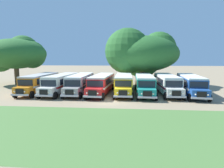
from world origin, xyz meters
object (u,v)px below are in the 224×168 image
Objects in this scene: parked_bus_slot_4 at (124,83)px; parked_bus_slot_5 at (144,83)px; parked_bus_slot_0 at (40,82)px; parked_bus_slot_6 at (167,83)px; broad_shade_tree at (141,54)px; parked_bus_slot_2 at (80,83)px; parked_bus_slot_7 at (191,84)px; parked_bus_slot_1 at (61,82)px; secondary_tree at (17,54)px; parked_bus_slot_3 at (102,83)px.

parked_bus_slot_4 is 3.17m from parked_bus_slot_5.
parked_bus_slot_5 is at bearing 89.94° from parked_bus_slot_0.
broad_shade_tree is at bearing -160.12° from parked_bus_slot_6.
parked_bus_slot_7 is (16.89, -0.05, 0.00)m from parked_bus_slot_2.
parked_bus_slot_1 is at bearing -84.75° from parked_bus_slot_7.
secondary_tree reaches higher than parked_bus_slot_4.
parked_bus_slot_6 is at bearing -94.42° from parked_bus_slot_7.
parked_bus_slot_3 and parked_bus_slot_6 have the same top height.
parked_bus_slot_1 is 0.99× the size of parked_bus_slot_7.
parked_bus_slot_3 is 1.01× the size of parked_bus_slot_5.
parked_bus_slot_2 is 3.47m from parked_bus_slot_3.
parked_bus_slot_0 is 20.16m from parked_bus_slot_6.
parked_bus_slot_7 is (19.93, 0.15, 0.00)m from parked_bus_slot_1.
parked_bus_slot_5 is at bearing -81.06° from parked_bus_slot_6.
parked_bus_slot_3 is (6.51, -0.07, 0.00)m from parked_bus_slot_1.
parked_bus_slot_6 is at bearing 98.30° from parked_bus_slot_3.
parked_bus_slot_1 is at bearing -86.57° from parked_bus_slot_2.
secondary_tree is (-22.07, 8.02, 4.68)m from parked_bus_slot_4.
broad_shade_tree is (10.06, 9.71, 4.73)m from parked_bus_slot_2.
broad_shade_tree reaches higher than parked_bus_slot_1.
parked_bus_slot_2 is 16.89m from parked_bus_slot_7.
parked_bus_slot_1 is 1.00× the size of parked_bus_slot_4.
broad_shade_tree is (6.60, 9.97, 4.73)m from parked_bus_slot_3.
parked_bus_slot_5 is 0.99× the size of parked_bus_slot_7.
parked_bus_slot_3 and parked_bus_slot_5 have the same top height.
parked_bus_slot_7 is (3.38, -0.55, 0.00)m from parked_bus_slot_6.
parked_bus_slot_0 and parked_bus_slot_4 have the same top height.
parked_bus_slot_5 is 6.89m from parked_bus_slot_7.
parked_bus_slot_5 is (10.00, -0.09, 0.00)m from parked_bus_slot_2.
parked_bus_slot_4 is 0.89× the size of secondary_tree.
parked_bus_slot_2 is 1.00× the size of parked_bus_slot_6.
broad_shade_tree is at bearing 133.80° from parked_bus_slot_2.
parked_bus_slot_2 is 17.93m from secondary_tree.
parked_bus_slot_4 is at bearing 91.49° from parked_bus_slot_2.
parked_bus_slot_5 is at bearing 93.19° from parked_bus_slot_1.
parked_bus_slot_6 is 0.74× the size of broad_shade_tree.
parked_bus_slot_0 is 1.00× the size of parked_bus_slot_2.
parked_bus_slot_2 is at bearing -136.01° from broad_shade_tree.
parked_bus_slot_1 is 1.00× the size of parked_bus_slot_6.
parked_bus_slot_3 is 21.06m from secondary_tree.
parked_bus_slot_2 and parked_bus_slot_5 have the same top height.
parked_bus_slot_1 is at bearing -88.30° from parked_bus_slot_4.
parked_bus_slot_0 is 0.99× the size of parked_bus_slot_7.
parked_bus_slot_2 is at bearing -28.35° from secondary_tree.
parked_bus_slot_0 is at bearing -90.60° from parked_bus_slot_1.
parked_bus_slot_3 is at bearing 88.73° from parked_bus_slot_0.
parked_bus_slot_4 is at bearing -19.97° from secondary_tree.
parked_bus_slot_3 is at bearing -84.26° from parked_bus_slot_7.
parked_bus_slot_2 is at bearing 90.16° from parked_bus_slot_0.
broad_shade_tree is at bearing 3.37° from secondary_tree.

